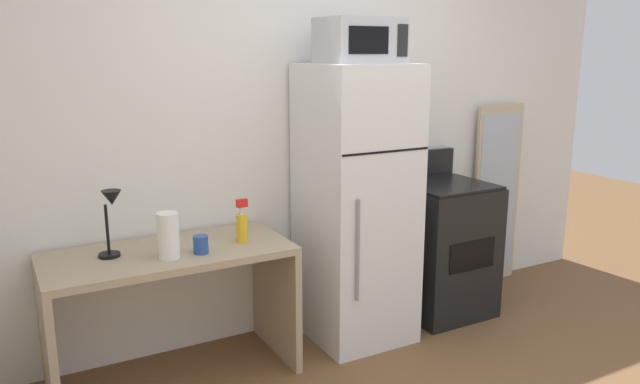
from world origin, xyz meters
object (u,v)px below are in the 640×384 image
object	(u,v)px
coffee_mug	(201,244)
refrigerator	(356,205)
oven_range	(441,247)
paper_towel_roll	(168,236)
desk	(170,288)
desk_lamp	(111,212)
spray_bottle	(242,225)
leaning_mirror	(496,195)
microwave	(360,41)

from	to	relation	value
coffee_mug	refrigerator	distance (m)	1.05
oven_range	paper_towel_roll	bearing A→B (deg)	-176.09
desk	paper_towel_roll	bearing A→B (deg)	-101.30
desk	desk_lamp	size ratio (longest dim) A/B	3.68
paper_towel_roll	spray_bottle	size ratio (longest dim) A/B	0.96
desk_lamp	desk	bearing A→B (deg)	-6.80
coffee_mug	leaning_mirror	size ratio (longest dim) A/B	0.07
refrigerator	leaning_mirror	distance (m)	1.50
desk_lamp	spray_bottle	distance (m)	0.70
spray_bottle	paper_towel_roll	bearing A→B (deg)	-171.32
coffee_mug	spray_bottle	bearing A→B (deg)	15.26
paper_towel_roll	coffee_mug	xyz separation A→B (m)	(0.17, -0.01, -0.07)
oven_range	leaning_mirror	xyz separation A→B (m)	(0.75, 0.26, 0.23)
leaning_mirror	refrigerator	bearing A→B (deg)	-169.42
spray_bottle	desk	bearing A→B (deg)	171.93
desk_lamp	microwave	size ratio (longest dim) A/B	0.77
microwave	oven_range	distance (m)	1.56
desk_lamp	leaning_mirror	bearing A→B (deg)	4.54
coffee_mug	microwave	world-z (taller)	microwave
desk_lamp	oven_range	world-z (taller)	desk_lamp
coffee_mug	microwave	distance (m)	1.48
coffee_mug	leaning_mirror	bearing A→B (deg)	8.92
leaning_mirror	coffee_mug	bearing A→B (deg)	-171.08
microwave	leaning_mirror	xyz separation A→B (m)	(1.46, 0.29, -1.15)
coffee_mug	oven_range	world-z (taller)	oven_range
refrigerator	leaning_mirror	bearing A→B (deg)	10.58
refrigerator	spray_bottle	bearing A→B (deg)	-176.49
spray_bottle	coffee_mug	bearing A→B (deg)	-164.74
desk_lamp	spray_bottle	xyz separation A→B (m)	(0.67, -0.09, -0.14)
spray_bottle	leaning_mirror	size ratio (longest dim) A/B	0.18
refrigerator	microwave	bearing A→B (deg)	-89.68
refrigerator	paper_towel_roll	bearing A→B (deg)	-174.64
spray_bottle	refrigerator	size ratio (longest dim) A/B	0.14
refrigerator	oven_range	bearing A→B (deg)	1.47
coffee_mug	paper_towel_roll	bearing A→B (deg)	177.92
desk_lamp	refrigerator	world-z (taller)	refrigerator
coffee_mug	leaning_mirror	world-z (taller)	leaning_mirror
desk	refrigerator	size ratio (longest dim) A/B	0.76
refrigerator	microwave	xyz separation A→B (m)	(0.00, -0.02, 0.99)
desk	leaning_mirror	size ratio (longest dim) A/B	0.93
spray_bottle	refrigerator	xyz separation A→B (m)	(0.78, 0.05, 0.01)
paper_towel_roll	refrigerator	world-z (taller)	refrigerator
paper_towel_roll	microwave	distance (m)	1.55
refrigerator	microwave	distance (m)	0.99
paper_towel_roll	refrigerator	distance (m)	1.21
paper_towel_roll	leaning_mirror	xyz separation A→B (m)	(2.67, 0.39, -0.17)
desk_lamp	refrigerator	xyz separation A→B (m)	(1.45, -0.04, -0.13)
spray_bottle	leaning_mirror	xyz separation A→B (m)	(2.24, 0.32, -0.15)
desk_lamp	paper_towel_roll	xyz separation A→B (m)	(0.25, -0.15, -0.12)
refrigerator	leaning_mirror	world-z (taller)	refrigerator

